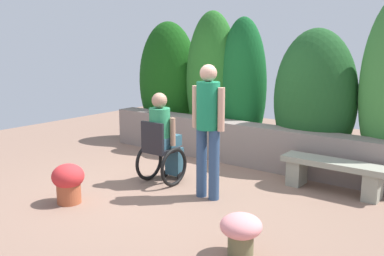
{
  "coord_description": "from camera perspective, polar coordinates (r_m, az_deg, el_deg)",
  "views": [
    {
      "loc": [
        3.75,
        -4.54,
        2.04
      ],
      "look_at": [
        0.11,
        0.22,
        0.85
      ],
      "focal_mm": 40.87,
      "sensor_mm": 36.0,
      "label": 1
    }
  ],
  "objects": [
    {
      "name": "ground_plane",
      "position": [
        6.23,
        -2.04,
        -7.88
      ],
      "size": [
        11.79,
        11.79,
        0.0
      ],
      "primitive_type": "plane",
      "color": "#826454"
    },
    {
      "name": "stone_retaining_wall",
      "position": [
        7.45,
        6.15,
        -1.95
      ],
      "size": [
        5.43,
        0.39,
        0.7
      ],
      "primitive_type": "cube",
      "color": "gray",
      "rests_on": "ground"
    },
    {
      "name": "hedge_backdrop",
      "position": [
        7.77,
        8.18,
        5.25
      ],
      "size": [
        5.7,
        1.15,
        2.76
      ],
      "color": "#134911",
      "rests_on": "ground"
    },
    {
      "name": "stone_bench",
      "position": [
        6.31,
        17.95,
        -5.44
      ],
      "size": [
        1.42,
        0.37,
        0.44
      ],
      "rotation": [
        0.0,
        0.0,
        0.0
      ],
      "color": "gray",
      "rests_on": "ground"
    },
    {
      "name": "person_in_wheelchair",
      "position": [
        6.34,
        -3.87,
        -1.7
      ],
      "size": [
        0.53,
        0.66,
        1.33
      ],
      "rotation": [
        0.0,
        0.0,
        0.06
      ],
      "color": "black",
      "rests_on": "ground"
    },
    {
      "name": "person_standing_companion",
      "position": [
        5.61,
        2.1,
        0.75
      ],
      "size": [
        0.49,
        0.3,
        1.76
      ],
      "rotation": [
        0.0,
        0.0,
        0.09
      ],
      "color": "navy",
      "rests_on": "ground"
    },
    {
      "name": "flower_pot_purple_near",
      "position": [
        4.33,
        6.4,
        -13.18
      ],
      "size": [
        0.41,
        0.41,
        0.42
      ],
      "color": "brown",
      "rests_on": "ground"
    },
    {
      "name": "flower_pot_terracotta_by_wall",
      "position": [
        5.82,
        -15.85,
        -6.7
      ],
      "size": [
        0.41,
        0.41,
        0.52
      ],
      "color": "#A64F30",
      "rests_on": "ground"
    }
  ]
}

